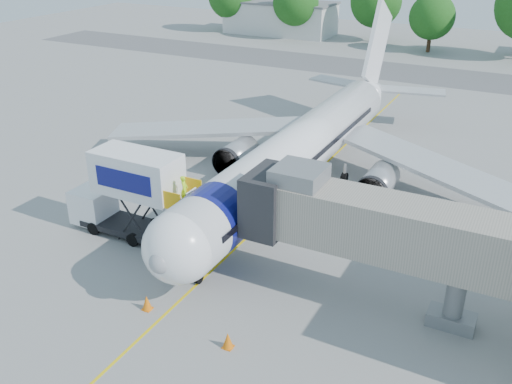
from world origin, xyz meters
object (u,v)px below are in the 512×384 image
at_px(aircraft, 302,149).
at_px(catering_hiloader, 130,194).
at_px(jet_bridge, 366,224).
at_px(ground_tug, 179,367).

bearing_deg(aircraft, catering_hiloader, -119.42).
height_order(jet_bridge, ground_tug, jet_bridge).
bearing_deg(ground_tug, aircraft, 85.63).
bearing_deg(jet_bridge, aircraft, 125.70).
relative_size(aircraft, jet_bridge, 2.71).
height_order(aircraft, catering_hiloader, aircraft).
bearing_deg(aircraft, jet_bridge, -54.30).
distance_m(jet_bridge, catering_hiloader, 14.35).
xyz_separation_m(jet_bridge, catering_hiloader, (-14.26, -0.00, -1.58)).
bearing_deg(jet_bridge, catering_hiloader, -179.99).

